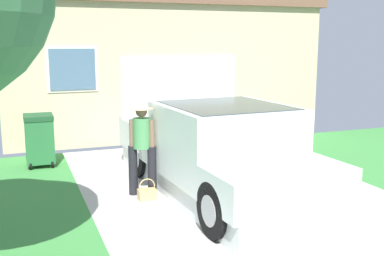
{
  "coord_description": "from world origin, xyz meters",
  "views": [
    {
      "loc": [
        -3.59,
        -2.51,
        2.66
      ],
      "look_at": [
        -0.8,
        4.85,
        1.22
      ],
      "focal_mm": 43.88,
      "sensor_mm": 36.0,
      "label": 1
    }
  ],
  "objects_px": {
    "handbag": "(147,193)",
    "pickup_truck": "(222,155)",
    "house_with_garage": "(145,52)",
    "person_with_hat": "(142,144)",
    "wheeled_trash_bin": "(39,138)"
  },
  "relations": [
    {
      "from": "handbag",
      "to": "house_with_garage",
      "type": "xyz_separation_m",
      "value": [
        2.05,
        7.56,
        2.22
      ]
    },
    {
      "from": "pickup_truck",
      "to": "wheeled_trash_bin",
      "type": "height_order",
      "value": "pickup_truck"
    },
    {
      "from": "person_with_hat",
      "to": "house_with_garage",
      "type": "height_order",
      "value": "house_with_garage"
    },
    {
      "from": "person_with_hat",
      "to": "house_with_garage",
      "type": "distance_m",
      "value": 7.7
    },
    {
      "from": "pickup_truck",
      "to": "house_with_garage",
      "type": "distance_m",
      "value": 8.05
    },
    {
      "from": "handbag",
      "to": "house_with_garage",
      "type": "relative_size",
      "value": 0.04
    },
    {
      "from": "person_with_hat",
      "to": "handbag",
      "type": "relative_size",
      "value": 4.42
    },
    {
      "from": "handbag",
      "to": "pickup_truck",
      "type": "bearing_deg",
      "value": -12.7
    },
    {
      "from": "pickup_truck",
      "to": "person_with_hat",
      "type": "xyz_separation_m",
      "value": [
        -1.27,
        0.56,
        0.18
      ]
    },
    {
      "from": "house_with_garage",
      "to": "pickup_truck",
      "type": "bearing_deg",
      "value": -95.72
    },
    {
      "from": "handbag",
      "to": "house_with_garage",
      "type": "distance_m",
      "value": 8.15
    },
    {
      "from": "pickup_truck",
      "to": "handbag",
      "type": "relative_size",
      "value": 14.43
    },
    {
      "from": "pickup_truck",
      "to": "house_with_garage",
      "type": "height_order",
      "value": "house_with_garage"
    },
    {
      "from": "wheeled_trash_bin",
      "to": "pickup_truck",
      "type": "bearing_deg",
      "value": -49.08
    },
    {
      "from": "wheeled_trash_bin",
      "to": "house_with_garage",
      "type": "bearing_deg",
      "value": 51.49
    }
  ]
}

